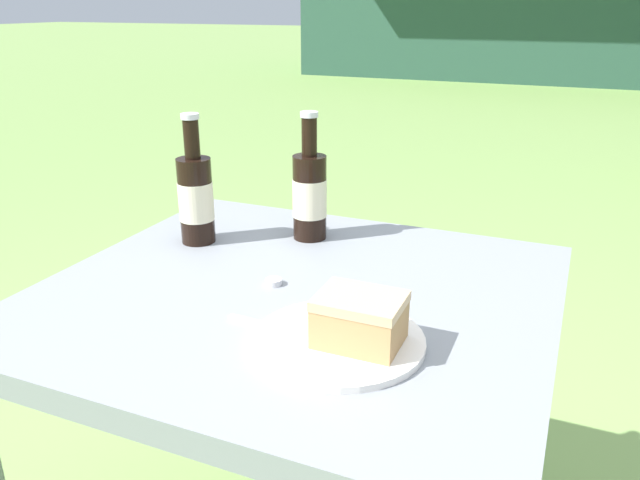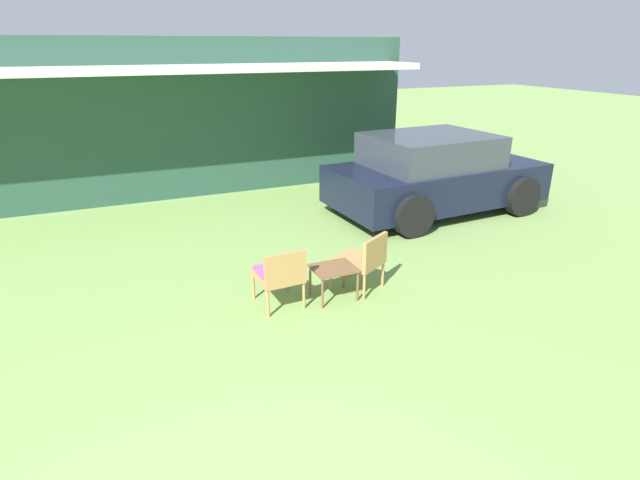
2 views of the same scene
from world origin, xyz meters
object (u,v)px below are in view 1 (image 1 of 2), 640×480
(patio_table, at_px, (297,328))
(cola_bottle_near, at_px, (310,193))
(cake_on_plate, at_px, (350,329))
(cola_bottle_far, at_px, (196,197))

(patio_table, height_order, cola_bottle_near, cola_bottle_near)
(patio_table, bearing_deg, cake_on_plate, -43.33)
(patio_table, xyz_separation_m, cola_bottle_near, (-0.08, 0.23, 0.16))
(cake_on_plate, bearing_deg, patio_table, 136.67)
(cola_bottle_near, bearing_deg, patio_table, -71.54)
(cola_bottle_far, bearing_deg, cola_bottle_near, 28.60)
(cola_bottle_near, bearing_deg, cola_bottle_far, -151.40)
(cake_on_plate, relative_size, cola_bottle_near, 0.96)
(patio_table, distance_m, cola_bottle_far, 0.34)
(cake_on_plate, distance_m, cola_bottle_near, 0.43)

